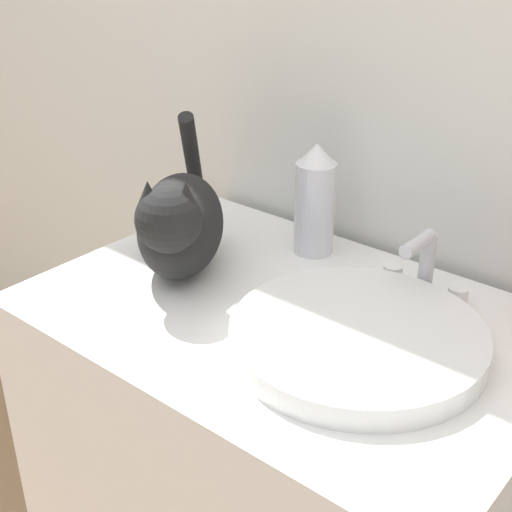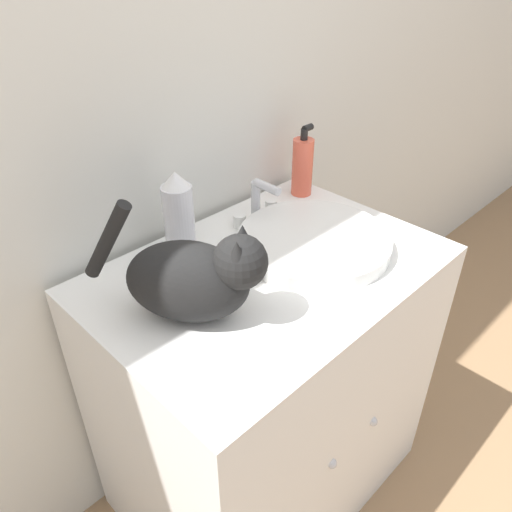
% 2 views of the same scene
% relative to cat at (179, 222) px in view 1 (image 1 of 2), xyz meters
% --- Properties ---
extents(vanity_cabinet, '(0.81, 0.57, 0.80)m').
position_rel_cat_xyz_m(vanity_cabinet, '(0.22, 0.01, -0.50)').
color(vanity_cabinet, white).
rests_on(vanity_cabinet, ground_plane).
extents(sink_basin, '(0.37, 0.37, 0.04)m').
position_rel_cat_xyz_m(sink_basin, '(0.36, -0.00, -0.08)').
color(sink_basin, white).
rests_on(sink_basin, vanity_cabinet).
extents(faucet, '(0.15, 0.10, 0.12)m').
position_rel_cat_xyz_m(faucet, '(0.36, 0.19, -0.04)').
color(faucet, silver).
rests_on(faucet, vanity_cabinet).
extents(cat, '(0.27, 0.33, 0.25)m').
position_rel_cat_xyz_m(cat, '(0.00, 0.00, 0.00)').
color(cat, black).
rests_on(cat, vanity_cabinet).
extents(spray_bottle, '(0.07, 0.07, 0.20)m').
position_rel_cat_xyz_m(spray_bottle, '(0.12, 0.21, 0.00)').
color(spray_bottle, silver).
rests_on(spray_bottle, vanity_cabinet).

